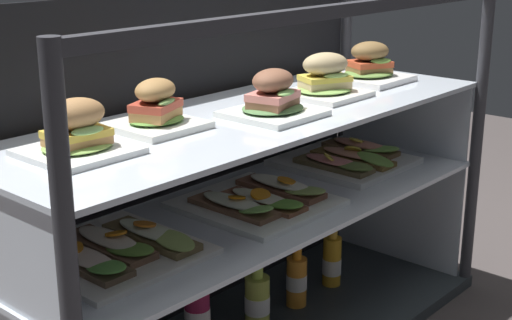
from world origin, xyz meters
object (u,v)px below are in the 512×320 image
at_px(plated_roll_sandwich_mid_left, 156,110).
at_px(juice_bottle_back_center, 297,280).
at_px(open_sandwich_tray_far_left, 261,200).
at_px(juice_bottle_front_middle, 332,260).
at_px(open_sandwich_tray_mid_right, 349,159).
at_px(juice_bottle_tucked_behind, 197,320).
at_px(plated_roll_sandwich_far_right, 77,134).
at_px(plated_roll_sandwich_far_left, 273,99).
at_px(juice_bottle_back_right, 257,302).
at_px(plated_roll_sandwich_left_of_center, 369,68).
at_px(plated_roll_sandwich_center, 325,81).
at_px(open_sandwich_tray_far_right, 117,249).

distance_m(plated_roll_sandwich_mid_left, juice_bottle_back_center, 0.77).
bearing_deg(plated_roll_sandwich_mid_left, open_sandwich_tray_far_left, -14.44).
bearing_deg(juice_bottle_front_middle, open_sandwich_tray_mid_right, -20.07).
relative_size(open_sandwich_tray_far_left, juice_bottle_tucked_behind, 1.39).
xyz_separation_m(plated_roll_sandwich_far_right, plated_roll_sandwich_far_left, (0.50, -0.08, -0.00)).
height_order(plated_roll_sandwich_far_left, open_sandwich_tray_far_left, plated_roll_sandwich_far_left).
bearing_deg(open_sandwich_tray_far_left, juice_bottle_tucked_behind, 157.50).
distance_m(plated_roll_sandwich_mid_left, juice_bottle_front_middle, 0.89).
bearing_deg(open_sandwich_tray_mid_right, juice_bottle_back_center, 176.26).
bearing_deg(juice_bottle_back_center, juice_bottle_front_middle, 0.75).
bearing_deg(plated_roll_sandwich_mid_left, juice_bottle_back_center, -2.47).
bearing_deg(plated_roll_sandwich_far_left, juice_bottle_back_right, 65.05).
height_order(plated_roll_sandwich_left_of_center, juice_bottle_back_center, plated_roll_sandwich_left_of_center).
relative_size(plated_roll_sandwich_far_left, juice_bottle_front_middle, 0.99).
xyz_separation_m(plated_roll_sandwich_left_of_center, open_sandwich_tray_far_left, (-0.51, -0.02, -0.27)).
xyz_separation_m(plated_roll_sandwich_center, plated_roll_sandwich_left_of_center, (0.26, 0.03, -0.00)).
bearing_deg(juice_bottle_tucked_behind, plated_roll_sandwich_far_left, -37.47).
distance_m(juice_bottle_tucked_behind, juice_bottle_front_middle, 0.56).
bearing_deg(open_sandwich_tray_mid_right, plated_roll_sandwich_center, -167.19).
height_order(plated_roll_sandwich_center, juice_bottle_back_right, plated_roll_sandwich_center).
relative_size(plated_roll_sandwich_far_right, open_sandwich_tray_mid_right, 0.57).
bearing_deg(plated_roll_sandwich_left_of_center, open_sandwich_tray_far_left, -177.63).
bearing_deg(juice_bottle_front_middle, juice_bottle_tucked_behind, 178.26).
xyz_separation_m(juice_bottle_back_right, juice_bottle_front_middle, (0.37, 0.02, -0.01)).
distance_m(plated_roll_sandwich_mid_left, open_sandwich_tray_far_right, 0.32).
height_order(juice_bottle_back_right, juice_bottle_front_middle, juice_bottle_back_right).
bearing_deg(plated_roll_sandwich_center, plated_roll_sandwich_left_of_center, 6.50).
distance_m(open_sandwich_tray_far_left, juice_bottle_back_right, 0.32).
xyz_separation_m(plated_roll_sandwich_far_right, open_sandwich_tray_mid_right, (0.96, 0.00, -0.27)).
xyz_separation_m(plated_roll_sandwich_left_of_center, open_sandwich_tray_mid_right, (-0.07, 0.01, -0.27)).
xyz_separation_m(plated_roll_sandwich_far_right, open_sandwich_tray_far_left, (0.51, -0.03, -0.27)).
bearing_deg(juice_bottle_tucked_behind, open_sandwich_tray_far_right, -171.42).
height_order(plated_roll_sandwich_left_of_center, open_sandwich_tray_far_right, plated_roll_sandwich_left_of_center).
distance_m(plated_roll_sandwich_center, juice_bottle_back_right, 0.63).
relative_size(open_sandwich_tray_far_right, juice_bottle_back_right, 1.58).
bearing_deg(juice_bottle_back_center, open_sandwich_tray_far_left, -167.09).
bearing_deg(plated_roll_sandwich_far_left, open_sandwich_tray_far_right, 169.64).
height_order(plated_roll_sandwich_mid_left, open_sandwich_tray_far_right, plated_roll_sandwich_mid_left).
distance_m(plated_roll_sandwich_center, plated_roll_sandwich_left_of_center, 0.26).
relative_size(plated_roll_sandwich_far_left, juice_bottle_tucked_behind, 0.81).
relative_size(plated_roll_sandwich_mid_left, juice_bottle_back_center, 0.95).
bearing_deg(open_sandwich_tray_mid_right, plated_roll_sandwich_mid_left, 177.13).
relative_size(juice_bottle_back_right, juice_bottle_front_middle, 1.08).
height_order(plated_roll_sandwich_left_of_center, open_sandwich_tray_mid_right, plated_roll_sandwich_left_of_center).
distance_m(plated_roll_sandwich_mid_left, open_sandwich_tray_far_left, 0.39).
distance_m(plated_roll_sandwich_far_right, plated_roll_sandwich_mid_left, 0.24).
bearing_deg(plated_roll_sandwich_center, juice_bottle_back_right, 168.82).
height_order(open_sandwich_tray_far_left, juice_bottle_tucked_behind, open_sandwich_tray_far_left).
distance_m(plated_roll_sandwich_center, open_sandwich_tray_far_left, 0.37).
height_order(open_sandwich_tray_mid_right, juice_bottle_back_center, open_sandwich_tray_mid_right).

